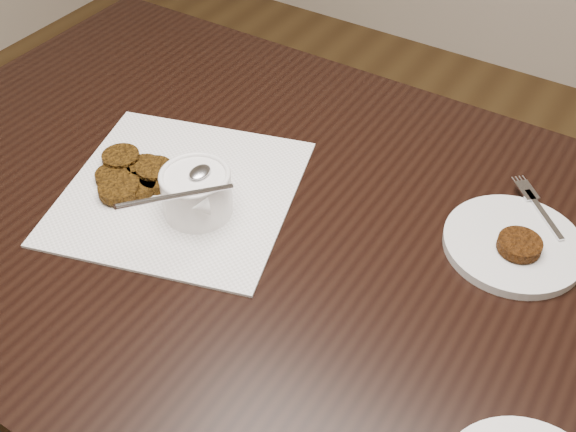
{
  "coord_description": "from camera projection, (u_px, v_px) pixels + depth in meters",
  "views": [
    {
      "loc": [
        0.35,
        -0.48,
        1.44
      ],
      "look_at": [
        -0.01,
        0.09,
        0.8
      ],
      "focal_mm": 42.97,
      "sensor_mm": 36.0,
      "label": 1
    }
  ],
  "objects": [
    {
      "name": "table",
      "position": [
        279.0,
        371.0,
        1.25
      ],
      "size": [
        1.35,
        0.87,
        0.75
      ],
      "primitive_type": "cube",
      "color": "black",
      "rests_on": "floor"
    },
    {
      "name": "plate_with_patty",
      "position": [
        515.0,
        240.0,
        0.95
      ],
      "size": [
        0.27,
        0.27,
        0.03
      ],
      "primitive_type": null,
      "rotation": [
        0.0,
        0.0,
        -0.8
      ],
      "color": "silver",
      "rests_on": "table"
    },
    {
      "name": "patty_cluster",
      "position": [
        141.0,
        175.0,
        1.05
      ],
      "size": [
        0.19,
        0.19,
        0.02
      ],
      "primitive_type": null,
      "rotation": [
        0.0,
        0.0,
        0.01
      ],
      "color": "#5F390C",
      "rests_on": "napkin"
    },
    {
      "name": "napkin",
      "position": [
        180.0,
        191.0,
        1.04
      ],
      "size": [
        0.42,
        0.42,
        0.0
      ],
      "primitive_type": "cube",
      "rotation": [
        0.0,
        0.0,
        0.29
      ],
      "color": "white",
      "rests_on": "table"
    },
    {
      "name": "sauce_ramekin",
      "position": [
        194.0,
        174.0,
        0.96
      ],
      "size": [
        0.17,
        0.17,
        0.14
      ],
      "primitive_type": null,
      "rotation": [
        0.0,
        0.0,
        -0.38
      ],
      "color": "white",
      "rests_on": "napkin"
    }
  ]
}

